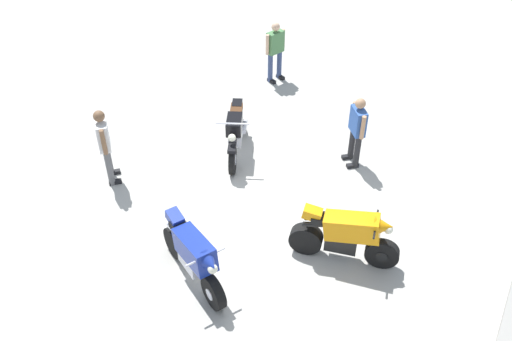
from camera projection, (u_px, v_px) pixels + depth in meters
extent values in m
plane|color=#ADAAA3|center=(263.00, 221.00, 10.81)|extent=(40.00, 40.00, 0.00)
cylinder|color=black|center=(233.00, 160.00, 11.78)|extent=(0.63, 0.39, 0.64)
cylinder|color=black|center=(238.00, 121.00, 12.91)|extent=(0.63, 0.39, 0.64)
cylinder|color=silver|center=(233.00, 160.00, 11.78)|extent=(0.26, 0.22, 0.22)
cylinder|color=silver|center=(238.00, 121.00, 12.91)|extent=(0.26, 0.22, 0.22)
cube|color=silver|center=(236.00, 134.00, 12.32)|extent=(0.63, 0.50, 0.32)
cube|color=black|center=(234.00, 125.00, 11.91)|extent=(0.64, 0.53, 0.30)
cube|color=black|center=(232.00, 146.00, 11.56)|extent=(0.47, 0.34, 0.08)
cube|color=#4C2D19|center=(236.00, 112.00, 12.25)|extent=(0.65, 0.50, 0.12)
cube|color=black|center=(237.00, 106.00, 12.49)|extent=(0.38, 0.34, 0.18)
cylinder|color=silver|center=(245.00, 126.00, 12.65)|extent=(0.55, 0.34, 0.16)
cylinder|color=silver|center=(233.00, 124.00, 11.50)|extent=(0.34, 0.64, 0.04)
sphere|color=silver|center=(232.00, 138.00, 11.46)|extent=(0.16, 0.16, 0.16)
cylinder|color=black|center=(382.00, 254.00, 9.75)|extent=(0.30, 0.62, 0.60)
cylinder|color=black|center=(306.00, 239.00, 10.03)|extent=(0.36, 0.64, 0.60)
cylinder|color=black|center=(382.00, 254.00, 9.75)|extent=(0.23, 0.25, 0.21)
cylinder|color=black|center=(306.00, 239.00, 10.03)|extent=(0.23, 0.25, 0.21)
cube|color=black|center=(341.00, 242.00, 9.84)|extent=(0.41, 0.61, 0.32)
cube|color=orange|center=(352.00, 227.00, 9.55)|extent=(0.59, 1.05, 0.57)
cone|color=orange|center=(384.00, 226.00, 9.35)|extent=(0.42, 0.43, 0.39)
cube|color=black|center=(329.00, 220.00, 9.59)|extent=(0.40, 0.65, 0.12)
cube|color=orange|center=(312.00, 213.00, 9.60)|extent=(0.30, 0.39, 0.23)
cylinder|color=black|center=(314.00, 224.00, 9.65)|extent=(0.18, 0.41, 0.17)
cylinder|color=black|center=(315.00, 218.00, 9.77)|extent=(0.18, 0.41, 0.17)
cylinder|color=black|center=(376.00, 224.00, 9.37)|extent=(0.69, 0.21, 0.04)
sphere|color=silver|center=(389.00, 229.00, 9.37)|extent=(0.16, 0.16, 0.16)
cylinder|color=black|center=(214.00, 292.00, 9.09)|extent=(0.42, 0.61, 0.60)
cylinder|color=black|center=(176.00, 242.00, 9.97)|extent=(0.48, 0.64, 0.60)
cylinder|color=silver|center=(214.00, 292.00, 9.09)|extent=(0.26, 0.27, 0.21)
cylinder|color=silver|center=(176.00, 242.00, 9.97)|extent=(0.26, 0.27, 0.21)
cube|color=silver|center=(192.00, 260.00, 9.50)|extent=(0.51, 0.63, 0.32)
cube|color=navy|center=(195.00, 249.00, 9.15)|extent=(0.78, 1.04, 0.57)
cone|color=navy|center=(210.00, 264.00, 8.72)|extent=(0.47, 0.47, 0.39)
cube|color=black|center=(183.00, 232.00, 9.37)|extent=(0.51, 0.65, 0.12)
cube|color=navy|center=(175.00, 218.00, 9.51)|extent=(0.36, 0.41, 0.23)
cylinder|color=silver|center=(173.00, 229.00, 9.56)|extent=(0.26, 0.39, 0.17)
cylinder|color=silver|center=(181.00, 225.00, 9.63)|extent=(0.26, 0.39, 0.17)
cylinder|color=silver|center=(206.00, 257.00, 8.80)|extent=(0.64, 0.36, 0.04)
sphere|color=silver|center=(213.00, 269.00, 8.70)|extent=(0.16, 0.16, 0.16)
cylinder|color=#59595B|center=(109.00, 168.00, 11.40)|extent=(0.18, 0.18, 0.84)
cube|color=black|center=(115.00, 182.00, 11.65)|extent=(0.25, 0.26, 0.08)
cylinder|color=#59595B|center=(108.00, 158.00, 11.65)|extent=(0.18, 0.18, 0.84)
cube|color=black|center=(114.00, 172.00, 11.90)|extent=(0.25, 0.26, 0.08)
cube|color=silver|center=(103.00, 135.00, 11.07)|extent=(0.49, 0.49, 0.60)
cylinder|color=brown|center=(104.00, 142.00, 10.85)|extent=(0.13, 0.13, 0.56)
cylinder|color=brown|center=(102.00, 126.00, 11.27)|extent=(0.13, 0.13, 0.56)
sphere|color=brown|center=(99.00, 116.00, 10.79)|extent=(0.23, 0.23, 0.23)
cylinder|color=#262628|center=(352.00, 143.00, 12.10)|extent=(0.18, 0.18, 0.80)
cube|color=black|center=(347.00, 157.00, 12.32)|extent=(0.25, 0.26, 0.08)
cylinder|color=#262628|center=(357.00, 152.00, 11.86)|extent=(0.18, 0.18, 0.80)
cube|color=black|center=(352.00, 166.00, 12.08)|extent=(0.25, 0.26, 0.08)
cube|color=#3359A5|center=(358.00, 121.00, 11.55)|extent=(0.48, 0.46, 0.57)
cylinder|color=tan|center=(354.00, 113.00, 11.74)|extent=(0.13, 0.13, 0.53)
cylinder|color=tan|center=(363.00, 128.00, 11.33)|extent=(0.13, 0.13, 0.53)
sphere|color=tan|center=(360.00, 104.00, 11.28)|extent=(0.22, 0.22, 0.22)
cylinder|color=#384772|center=(270.00, 68.00, 14.69)|extent=(0.17, 0.17, 0.80)
cube|color=black|center=(272.00, 81.00, 14.88)|extent=(0.18, 0.28, 0.08)
cylinder|color=#384772|center=(279.00, 64.00, 14.85)|extent=(0.17, 0.17, 0.80)
cube|color=black|center=(280.00, 77.00, 15.04)|extent=(0.18, 0.28, 0.08)
cube|color=#4C7F4C|center=(275.00, 42.00, 14.34)|extent=(0.50, 0.36, 0.57)
cylinder|color=#D8AD8C|center=(267.00, 45.00, 14.19)|extent=(0.12, 0.12, 0.53)
cylinder|color=#D8AD8C|center=(283.00, 39.00, 14.46)|extent=(0.12, 0.12, 0.53)
sphere|color=#D8AD8C|center=(276.00, 27.00, 14.07)|extent=(0.22, 0.22, 0.22)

